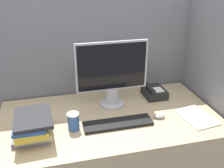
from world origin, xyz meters
TOP-DOWN VIEW (x-y plane):
  - cubicle_panel_rear at (0.00, 0.84)m, footprint 1.87×0.04m
  - cubicle_panel_right at (0.77, 0.43)m, footprint 0.04×0.86m
  - desk at (0.00, 0.40)m, footprint 1.47×0.80m
  - monitor at (0.06, 0.55)m, footprint 0.51×0.17m
  - keyboard at (0.03, 0.28)m, footprint 0.45×0.12m
  - mouse at (0.32, 0.30)m, footprint 0.07×0.05m
  - coffee_cup at (-0.25, 0.30)m, footprint 0.08×0.08m
  - book_stack at (-0.50, 0.28)m, footprint 0.25×0.30m
  - desk_telephone at (0.41, 0.61)m, footprint 0.16×0.20m
  - paper_pile at (0.57, 0.24)m, footprint 0.23×0.29m

SIDE VIEW (x-z plane):
  - desk at x=0.00m, z-range 0.00..0.76m
  - cubicle_panel_rear at x=0.00m, z-range 0.00..1.52m
  - cubicle_panel_right at x=0.77m, z-range 0.00..1.52m
  - paper_pile at x=0.57m, z-range 0.76..0.77m
  - keyboard at x=0.03m, z-range 0.76..0.78m
  - mouse at x=0.32m, z-range 0.76..0.80m
  - desk_telephone at x=0.41m, z-range 0.75..0.85m
  - coffee_cup at x=-0.25m, z-range 0.76..0.88m
  - book_stack at x=-0.50m, z-range 0.77..0.91m
  - monitor at x=0.06m, z-range 0.76..1.24m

